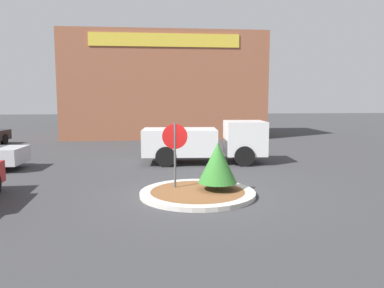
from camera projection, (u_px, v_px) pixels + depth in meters
ground_plane at (198, 195)px, 11.49m from camera, size 120.00×120.00×0.00m
traffic_island at (198, 193)px, 11.48m from camera, size 3.54×3.54×0.14m
stop_sign at (175, 144)px, 11.79m from camera, size 0.80×0.07×2.19m
island_shrub at (218, 163)px, 11.53m from camera, size 1.20×1.20×1.47m
utility_truck at (206, 141)px, 17.11m from camera, size 5.65×2.36×1.92m
storefront_building at (164, 86)px, 28.97m from camera, size 14.76×6.07×7.74m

